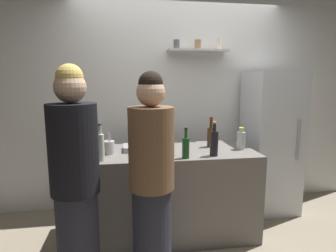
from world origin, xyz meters
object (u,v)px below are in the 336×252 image
Objects in this scene: wine_bottle_dark_glass at (214,143)px; person_brown_jacket at (152,183)px; baking_pan at (140,147)px; wine_bottle_amber_glass at (211,136)px; wine_bottle_pale_glass at (100,146)px; wine_bottle_green_glass at (186,147)px; refrigerator at (271,142)px; person_blonde at (76,186)px; utensil_holder at (109,147)px; water_bottle_plastic at (241,140)px.

wine_bottle_dark_glass is 0.20× the size of person_brown_jacket.
baking_pan is 0.75m from wine_bottle_amber_glass.
wine_bottle_pale_glass reaches higher than wine_bottle_amber_glass.
wine_bottle_amber_glass is at bearing 47.83° from wine_bottle_green_glass.
refrigerator is 5.21× the size of wine_bottle_dark_glass.
person_blonde reaches higher than baking_pan.
baking_pan is 0.33m from utensil_holder.
water_bottle_plastic is at bearing 8.45° from wine_bottle_pale_glass.
baking_pan is 0.20× the size of person_blonde.
person_blonde reaches higher than wine_bottle_dark_glass.
wine_bottle_pale_glass is at bearing -171.55° from water_bottle_plastic.
wine_bottle_green_glass is 0.75m from wine_bottle_pale_glass.
water_bottle_plastic is at bearing 30.09° from wine_bottle_dark_glass.
baking_pan is 1.23× the size of wine_bottle_green_glass.
person_blonde reaches higher than utensil_holder.
water_bottle_plastic is (-0.57, -0.43, 0.14)m from refrigerator.
wine_bottle_dark_glass reaches higher than water_bottle_plastic.
wine_bottle_green_glass is (0.39, -0.37, 0.08)m from baking_pan.
wine_bottle_green_glass is at bearing -158.98° from water_bottle_plastic.
person_brown_jacket is at bearing -62.33° from utensil_holder.
wine_bottle_pale_glass is 0.53m from person_blonde.
wine_bottle_green_glass is 0.28m from wine_bottle_dark_glass.
wine_bottle_dark_glass is (1.03, 0.00, -0.00)m from wine_bottle_pale_glass.
wine_bottle_dark_glass is 0.79m from person_brown_jacket.
wine_bottle_pale_glass is 1.47× the size of water_bottle_plastic.
wine_bottle_green_glass is 1.24× the size of water_bottle_plastic.
water_bottle_plastic is at bearing -0.78° from utensil_holder.
utensil_holder is at bearing -167.67° from refrigerator.
person_blonde is at bearing -151.80° from refrigerator.
refrigerator reaches higher than wine_bottle_amber_glass.
utensil_holder reaches higher than baking_pan.
utensil_holder is 0.69× the size of wine_bottle_amber_glass.
refrigerator is at bearing 11.00° from baking_pan.
wine_bottle_amber_glass is 0.99× the size of wine_bottle_dark_glass.
wine_bottle_pale_glass is at bearing -138.08° from baking_pan.
baking_pan is at bearing -177.75° from wine_bottle_amber_glass.
utensil_holder is 0.98× the size of water_bottle_plastic.
person_blonde is at bearing -105.70° from utensil_holder.
utensil_holder is (-1.89, -0.41, 0.10)m from refrigerator.
person_blonde is at bearing -155.63° from water_bottle_plastic.
person_brown_jacket is at bearing -145.29° from refrigerator.
wine_bottle_green_glass reaches higher than baking_pan.
refrigerator is 7.67× the size of utensil_holder.
wine_bottle_dark_glass reaches higher than utensil_holder.
person_blonde is (-0.54, -0.05, 0.03)m from person_brown_jacket.
wine_bottle_pale_glass is at bearing 122.76° from person_blonde.
utensil_holder is 0.68× the size of wine_bottle_dark_glass.
refrigerator is 6.06× the size of wine_bottle_green_glass.
person_brown_jacket is (0.04, -0.76, -0.09)m from baking_pan.
wine_bottle_pale_glass is (-0.75, 0.04, 0.02)m from wine_bottle_green_glass.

